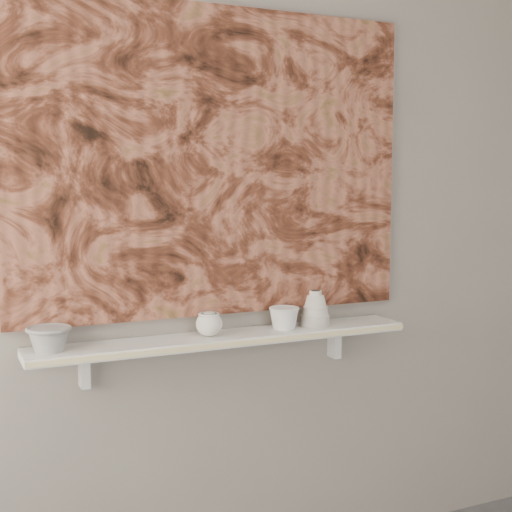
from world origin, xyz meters
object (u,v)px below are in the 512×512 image
bowl_grey (49,339)px  cup_cream (209,324)px  painting (216,163)px  bowl_white (284,318)px  shelf (226,338)px  bell_vessel (315,308)px

bowl_grey → cup_cream: size_ratio=1.54×
painting → bowl_white: size_ratio=13.27×
painting → shelf: bearing=-90.0°
bowl_grey → bowl_white: size_ratio=1.28×
painting → bowl_grey: 0.84m
painting → bowl_white: (0.23, -0.08, -0.57)m
cup_cream → bowl_white: cup_cream is taller
shelf → cup_cream: (-0.06, 0.00, 0.06)m
bell_vessel → bowl_white: bearing=180.0°
shelf → bowl_grey: 0.61m
bowl_white → bowl_grey: bearing=180.0°
cup_cream → bowl_white: size_ratio=0.83×
cup_cream → shelf: bearing=0.0°
bell_vessel → painting: bearing=167.6°
shelf → bell_vessel: size_ratio=10.42×
bowl_grey → cup_cream: (0.55, 0.00, 0.00)m
shelf → bell_vessel: (0.37, 0.00, 0.08)m
bowl_grey → bowl_white: bearing=0.0°
shelf → bowl_white: bowl_white is taller
painting → cup_cream: painting is taller
bowl_grey → bowl_white: bowl_grey is taller
bell_vessel → bowl_white: 0.13m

